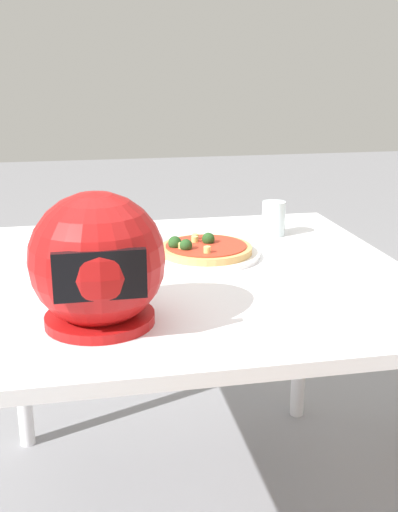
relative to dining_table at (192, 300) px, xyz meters
name	(u,v)px	position (x,y,z in m)	size (l,w,h in m)	color
dining_table	(192,300)	(0.00, 0.00, 0.00)	(1.08, 1.07, 0.74)	white
pizza_plate	(206,255)	(-0.06, -0.10, 0.08)	(0.29, 0.29, 0.01)	white
pizza	(204,248)	(-0.05, -0.10, 0.10)	(0.24, 0.24, 0.05)	tan
motorcycle_helmet	(97,263)	(0.24, 0.29, 0.21)	(0.27, 0.27, 0.27)	#B21414
drinking_glass	(274,218)	(-0.30, -0.28, 0.13)	(0.07, 0.07, 0.10)	silver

